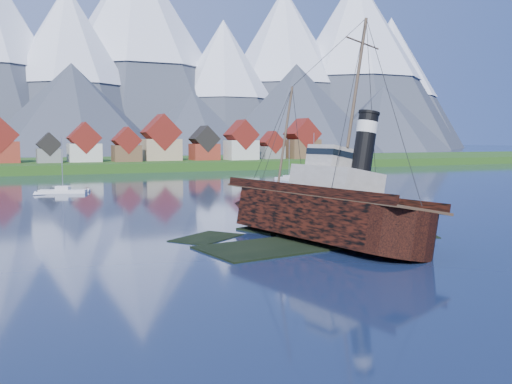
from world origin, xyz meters
name	(u,v)px	position (x,y,z in m)	size (l,w,h in m)	color
ground	(302,241)	(0.00, 0.00, 0.00)	(1400.00, 1400.00, 0.00)	#16213E
shoal	(307,240)	(1.78, 2.15, -0.35)	(31.71, 21.24, 1.14)	black
shore_bank	(84,168)	(0.00, 170.00, 0.00)	(600.00, 80.00, 3.20)	#254814
seawall	(101,174)	(0.00, 132.00, 0.00)	(600.00, 2.50, 2.00)	#3F3D38
mountains	(29,47)	(-0.79, 481.26, 89.34)	(965.00, 340.00, 205.00)	#2D333D
tugboat_wreck	(310,209)	(1.77, 1.39, 3.23)	(7.56, 32.59, 25.83)	black
sailboat_c	(63,192)	(-18.14, 68.24, 0.27)	(9.66, 5.70, 12.19)	silver
sailboat_d	(314,179)	(48.38, 80.53, 0.30)	(6.97, 9.65, 13.29)	silver
sailboat_e	(289,180)	(40.74, 80.37, 0.25)	(4.04, 10.08, 11.38)	silver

